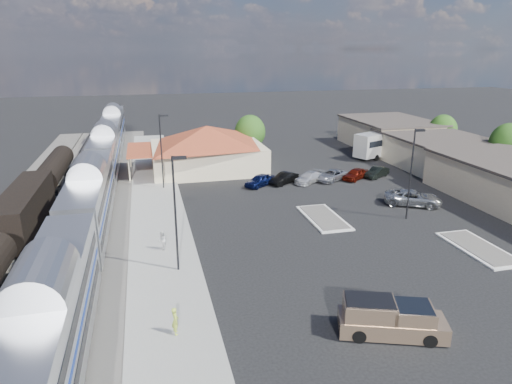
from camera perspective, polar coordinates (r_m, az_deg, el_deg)
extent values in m
plane|color=black|center=(43.04, 4.47, -4.70)|extent=(280.00, 280.00, 0.00)
cube|color=#4C4944|center=(49.24, -22.68, -3.08)|extent=(16.00, 100.00, 0.12)
cube|color=gray|center=(46.66, -12.07, -3.13)|extent=(5.50, 92.00, 0.18)
cube|color=silver|center=(25.29, -24.53, -15.59)|extent=(3.00, 20.00, 5.00)
cube|color=black|center=(26.82, -23.75, -20.57)|extent=(2.20, 16.00, 0.60)
cube|color=silver|center=(44.28, -19.98, -0.89)|extent=(3.00, 20.00, 5.00)
cube|color=black|center=(45.17, -19.62, -4.20)|extent=(2.20, 16.00, 0.60)
cube|color=silver|center=(64.53, -18.26, 4.82)|extent=(3.00, 20.00, 5.00)
cube|color=black|center=(65.15, -18.03, 2.46)|extent=(2.20, 16.00, 0.60)
cube|color=silver|center=(85.15, -17.36, 7.79)|extent=(3.00, 20.00, 5.00)
cube|color=black|center=(85.61, -17.19, 5.97)|extent=(2.20, 16.00, 0.60)
cube|color=black|center=(47.04, -26.96, -1.81)|extent=(2.80, 14.00, 3.60)
cube|color=black|center=(47.64, -26.65, -3.97)|extent=(2.20, 12.00, 0.60)
cylinder|color=black|center=(62.15, -23.89, 2.84)|extent=(2.80, 14.00, 2.80)
cube|color=black|center=(62.59, -23.69, 1.24)|extent=(2.20, 12.00, 0.60)
cube|color=beige|center=(63.97, -6.08, 4.35)|extent=(15.00, 12.00, 3.60)
pyramid|color=maroon|center=(63.35, -6.17, 7.08)|extent=(15.30, 12.24, 2.60)
cube|color=maroon|center=(63.12, -14.36, 5.12)|extent=(3.20, 9.60, 0.25)
cube|color=#C6B28C|center=(70.52, 21.91, 4.58)|extent=(12.00, 18.00, 4.00)
cube|color=#3F3833|center=(70.12, 22.11, 6.29)|extent=(12.40, 18.40, 0.30)
cube|color=#C6B28C|center=(82.00, 16.33, 6.96)|extent=(12.00, 16.00, 4.50)
cube|color=#3F3833|center=(81.63, 16.47, 8.62)|extent=(12.40, 16.40, 0.30)
cube|color=silver|center=(46.07, 8.44, -3.21)|extent=(3.30, 7.50, 0.15)
cube|color=#4C4944|center=(46.04, 8.45, -3.11)|extent=(2.70, 6.90, 0.10)
cube|color=silver|center=(43.15, 26.08, -6.36)|extent=(3.30, 7.50, 0.15)
cube|color=#4C4944|center=(43.12, 26.09, -6.25)|extent=(2.70, 6.90, 0.10)
cylinder|color=black|center=(33.91, -10.04, -2.98)|extent=(0.16, 0.16, 9.00)
cube|color=black|center=(32.70, -9.56, 4.25)|extent=(1.00, 0.25, 0.22)
cylinder|color=black|center=(55.07, -11.73, 4.83)|extent=(0.16, 0.16, 9.00)
cube|color=black|center=(54.33, -11.48, 9.35)|extent=(1.00, 0.25, 0.22)
cylinder|color=black|center=(46.65, 18.76, 2.00)|extent=(0.16, 0.16, 9.00)
cube|color=black|center=(46.03, 19.82, 7.26)|extent=(1.00, 0.25, 0.22)
cylinder|color=#382314|center=(69.87, 28.69, 3.09)|extent=(0.30, 0.30, 2.86)
ellipsoid|color=#1C4714|center=(69.33, 29.02, 5.33)|extent=(4.94, 4.94, 5.46)
cylinder|color=#382314|center=(80.47, 22.11, 5.49)|extent=(0.30, 0.30, 2.55)
ellipsoid|color=#1C4714|center=(80.05, 22.31, 7.23)|extent=(4.41, 4.41, 4.87)
cylinder|color=#382314|center=(71.15, -0.74, 5.42)|extent=(0.30, 0.30, 2.73)
ellipsoid|color=#1C4714|center=(70.65, -0.74, 7.54)|extent=(4.71, 4.71, 5.21)
cube|color=#987A5D|center=(29.16, 16.58, -15.62)|extent=(6.57, 4.21, 1.01)
cube|color=#987A5D|center=(28.75, 16.72, -14.30)|extent=(2.93, 2.80, 1.07)
cube|color=#987A5D|center=(28.69, 16.74, -14.11)|extent=(3.51, 3.01, 1.24)
cylinder|color=black|center=(28.90, 20.92, -16.94)|extent=(0.87, 0.57, 0.81)
cylinder|color=black|center=(30.53, 19.98, -14.83)|extent=(0.87, 0.57, 0.81)
cylinder|color=black|center=(28.13, 12.77, -17.15)|extent=(0.87, 0.57, 0.81)
cylinder|color=black|center=(29.81, 12.33, -14.96)|extent=(0.87, 0.57, 0.81)
imported|color=#9CA0A3|center=(52.05, 19.03, -0.69)|extent=(6.57, 5.35, 1.66)
cube|color=silver|center=(74.83, 15.96, 6.01)|extent=(12.37, 7.28, 3.49)
cube|color=black|center=(74.75, 15.99, 6.32)|extent=(11.48, 6.93, 0.92)
cylinder|color=black|center=(77.92, 18.50, 4.90)|extent=(0.97, 0.65, 0.92)
cylinder|color=black|center=(79.27, 17.08, 5.23)|extent=(0.97, 0.65, 0.92)
cylinder|color=black|center=(71.59, 14.80, 4.18)|extent=(0.97, 0.65, 0.92)
cylinder|color=black|center=(73.06, 13.33, 4.54)|extent=(0.97, 0.65, 0.92)
imported|color=#ACC73E|center=(28.02, -10.06, -15.57)|extent=(0.46, 0.66, 1.71)
imported|color=silver|center=(38.81, -11.68, -5.96)|extent=(0.74, 0.89, 1.65)
imported|color=#0D1542|center=(56.09, 0.49, 1.47)|extent=(4.59, 3.92, 1.49)
imported|color=black|center=(57.22, 3.52, 1.71)|extent=(4.37, 3.59, 1.40)
imported|color=silver|center=(57.96, 6.64, 1.81)|extent=(4.89, 4.27, 1.35)
imported|color=#999BA1|center=(59.39, 9.44, 2.08)|extent=(5.35, 4.57, 1.36)
imported|color=maroon|center=(60.43, 12.34, 2.22)|extent=(4.51, 3.78, 1.45)
imported|color=black|center=(62.15, 14.88, 2.41)|extent=(4.26, 3.40, 1.36)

